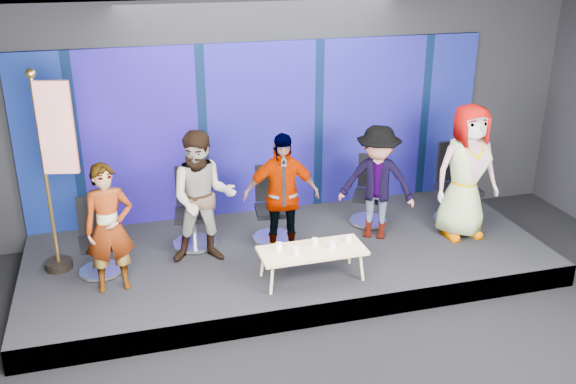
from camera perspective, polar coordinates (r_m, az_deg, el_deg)
name	(u,v)px	position (r m, az deg, el deg)	size (l,w,h in m)	color
ground	(352,378)	(7.02, 5.68, -16.14)	(10.00, 10.00, 0.00)	black
room_walls	(362,158)	(5.85, 6.56, 2.99)	(10.02, 8.02, 3.51)	black
riser	(288,258)	(8.93, -0.04, -5.90)	(7.00, 3.00, 0.30)	black
backdrop	(262,129)	(9.70, -2.35, 5.60)	(7.00, 0.08, 2.60)	#061C4C
chair_a	(98,249)	(8.49, -16.51, -4.85)	(0.60, 0.60, 0.98)	silver
panelist_a	(109,228)	(7.86, -15.61, -3.12)	(0.58, 0.38, 1.59)	black
chair_b	(194,221)	(8.93, -8.39, -2.53)	(0.70, 0.70, 1.09)	silver
panelist_b	(203,198)	(8.28, -7.58, -0.52)	(0.86, 0.67, 1.77)	black
chair_c	(273,216)	(9.00, -1.38, -2.17)	(0.66, 0.66, 1.05)	silver
panelist_c	(281,196)	(8.35, -0.60, -0.35)	(1.00, 0.42, 1.71)	black
chair_d	(369,201)	(9.62, 7.26, -0.81)	(0.78, 0.78, 1.01)	silver
panelist_d	(377,183)	(8.99, 7.92, 0.83)	(1.06, 0.61, 1.64)	black
chair_e	(456,196)	(9.90, 14.69, -0.34)	(0.67, 0.67, 1.19)	silver
panelist_e	(466,172)	(9.24, 15.57, 1.76)	(0.94, 0.61, 1.92)	black
coffee_table	(312,252)	(7.97, 2.16, -5.31)	(1.32, 0.57, 0.41)	tan
mug_a	(279,247)	(7.89, -0.79, -4.89)	(0.09, 0.09, 0.10)	white
mug_b	(296,251)	(7.79, 0.74, -5.29)	(0.08, 0.08, 0.10)	white
mug_c	(315,242)	(8.03, 2.41, -4.46)	(0.08, 0.08, 0.09)	white
mug_d	(333,245)	(7.97, 3.99, -4.70)	(0.08, 0.08, 0.09)	white
mug_e	(349,239)	(8.14, 5.43, -4.17)	(0.08, 0.08, 0.09)	white
flag_stand	(55,169)	(8.29, -19.99, 1.96)	(0.59, 0.35, 2.59)	black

